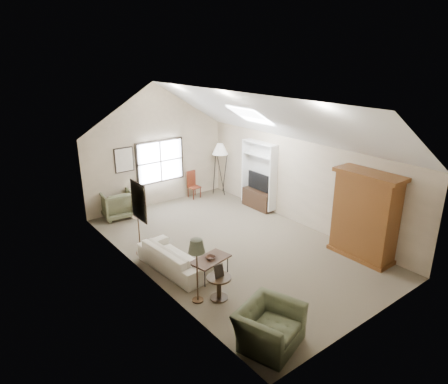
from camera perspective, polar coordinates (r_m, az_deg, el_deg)
room_shell at (r=9.66m, az=1.47°, el=9.51°), size 5.01×8.01×4.00m
window at (r=13.33m, az=-9.09°, el=4.36°), size 1.72×0.08×1.42m
skylight at (r=11.17m, az=3.78°, el=10.91°), size 0.80×1.20×0.52m
wall_art at (r=10.67m, az=-13.17°, el=1.78°), size 1.97×3.71×0.88m
armoire at (r=10.31m, az=19.51°, el=-3.21°), size 0.60×1.50×2.20m
tv_alcove at (r=12.82m, az=5.00°, el=2.52°), size 0.32×1.30×2.10m
media_console at (r=13.08m, az=4.83°, el=-1.06°), size 0.34×1.18×0.60m
tv_panel at (r=12.88m, az=4.90°, el=1.53°), size 0.05×0.90×0.55m
sofa at (r=9.58m, az=-7.06°, el=-9.26°), size 0.97×2.11×0.60m
armchair_near at (r=7.38m, az=6.46°, el=-18.54°), size 1.34×1.25×0.72m
armchair_far at (r=12.73m, az=-15.02°, el=-1.70°), size 1.02×1.04×0.84m
coffee_table at (r=9.24m, az=-1.94°, el=-10.76°), size 1.00×0.68×0.47m
bowl at (r=9.11m, az=-1.96°, el=-9.35°), size 0.26×0.26×0.05m
side_table at (r=8.50m, az=-0.72°, el=-13.51°), size 0.56×0.56×0.51m
side_chair at (r=13.95m, az=-4.30°, el=1.05°), size 0.39×0.39×0.95m
tripod_lamp at (r=14.17m, az=-0.56°, el=3.35°), size 0.69×0.69×1.87m
dark_lamp at (r=8.20m, az=-3.87°, el=-11.13°), size 0.37×0.37×1.43m
tan_lamp at (r=10.26m, az=-12.06°, el=-5.38°), size 0.28×0.28×1.28m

